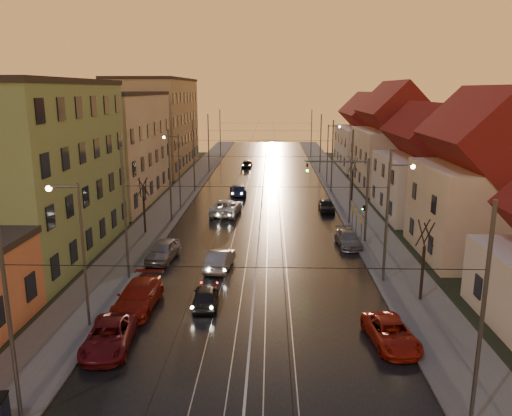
# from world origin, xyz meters

# --- Properties ---
(ground) EXTENTS (160.00, 160.00, 0.00)m
(ground) POSITION_xyz_m (0.00, 0.00, 0.00)
(ground) COLOR black
(ground) RESTS_ON ground
(road) EXTENTS (16.00, 120.00, 0.04)m
(road) POSITION_xyz_m (0.00, 40.00, 0.02)
(road) COLOR black
(road) RESTS_ON ground
(sidewalk_left) EXTENTS (4.00, 120.00, 0.15)m
(sidewalk_left) POSITION_xyz_m (-10.00, 40.00, 0.07)
(sidewalk_left) COLOR #4C4C4C
(sidewalk_left) RESTS_ON ground
(sidewalk_right) EXTENTS (4.00, 120.00, 0.15)m
(sidewalk_right) POSITION_xyz_m (10.00, 40.00, 0.07)
(sidewalk_right) COLOR #4C4C4C
(sidewalk_right) RESTS_ON ground
(tram_rail_0) EXTENTS (0.06, 120.00, 0.03)m
(tram_rail_0) POSITION_xyz_m (-2.20, 40.00, 0.06)
(tram_rail_0) COLOR gray
(tram_rail_0) RESTS_ON road
(tram_rail_1) EXTENTS (0.06, 120.00, 0.03)m
(tram_rail_1) POSITION_xyz_m (-0.77, 40.00, 0.06)
(tram_rail_1) COLOR gray
(tram_rail_1) RESTS_ON road
(tram_rail_2) EXTENTS (0.06, 120.00, 0.03)m
(tram_rail_2) POSITION_xyz_m (0.77, 40.00, 0.06)
(tram_rail_2) COLOR gray
(tram_rail_2) RESTS_ON road
(tram_rail_3) EXTENTS (0.06, 120.00, 0.03)m
(tram_rail_3) POSITION_xyz_m (2.20, 40.00, 0.06)
(tram_rail_3) COLOR gray
(tram_rail_3) RESTS_ON road
(apartment_left_1) EXTENTS (10.00, 18.00, 13.00)m
(apartment_left_1) POSITION_xyz_m (-17.50, 14.00, 6.50)
(apartment_left_1) COLOR #72965F
(apartment_left_1) RESTS_ON ground
(apartment_left_2) EXTENTS (10.00, 20.00, 12.00)m
(apartment_left_2) POSITION_xyz_m (-17.50, 34.00, 6.00)
(apartment_left_2) COLOR beige
(apartment_left_2) RESTS_ON ground
(apartment_left_3) EXTENTS (10.00, 24.00, 14.00)m
(apartment_left_3) POSITION_xyz_m (-17.50, 58.00, 7.00)
(apartment_left_3) COLOR tan
(apartment_left_3) RESTS_ON ground
(house_right_1) EXTENTS (8.67, 10.20, 10.80)m
(house_right_1) POSITION_xyz_m (17.00, 15.00, 5.45)
(house_right_1) COLOR beige
(house_right_1) RESTS_ON ground
(house_right_2) EXTENTS (9.18, 12.24, 9.20)m
(house_right_2) POSITION_xyz_m (17.00, 28.00, 4.64)
(house_right_2) COLOR silver
(house_right_2) RESTS_ON ground
(house_right_3) EXTENTS (9.18, 14.28, 11.50)m
(house_right_3) POSITION_xyz_m (17.00, 43.00, 5.80)
(house_right_3) COLOR beige
(house_right_3) RESTS_ON ground
(house_right_4) EXTENTS (9.18, 16.32, 10.00)m
(house_right_4) POSITION_xyz_m (17.00, 61.00, 5.05)
(house_right_4) COLOR silver
(house_right_4) RESTS_ON ground
(catenary_pole_l_0) EXTENTS (0.16, 0.16, 9.00)m
(catenary_pole_l_0) POSITION_xyz_m (-8.60, -6.00, 4.50)
(catenary_pole_l_0) COLOR #595B60
(catenary_pole_l_0) RESTS_ON ground
(catenary_pole_r_0) EXTENTS (0.16, 0.16, 9.00)m
(catenary_pole_r_0) POSITION_xyz_m (8.60, -6.00, 4.50)
(catenary_pole_r_0) COLOR #595B60
(catenary_pole_r_0) RESTS_ON ground
(catenary_pole_l_1) EXTENTS (0.16, 0.16, 9.00)m
(catenary_pole_l_1) POSITION_xyz_m (-8.60, 9.00, 4.50)
(catenary_pole_l_1) COLOR #595B60
(catenary_pole_l_1) RESTS_ON ground
(catenary_pole_r_1) EXTENTS (0.16, 0.16, 9.00)m
(catenary_pole_r_1) POSITION_xyz_m (8.60, 9.00, 4.50)
(catenary_pole_r_1) COLOR #595B60
(catenary_pole_r_1) RESTS_ON ground
(catenary_pole_l_2) EXTENTS (0.16, 0.16, 9.00)m
(catenary_pole_l_2) POSITION_xyz_m (-8.60, 24.00, 4.50)
(catenary_pole_l_2) COLOR #595B60
(catenary_pole_l_2) RESTS_ON ground
(catenary_pole_r_2) EXTENTS (0.16, 0.16, 9.00)m
(catenary_pole_r_2) POSITION_xyz_m (8.60, 24.00, 4.50)
(catenary_pole_r_2) COLOR #595B60
(catenary_pole_r_2) RESTS_ON ground
(catenary_pole_l_3) EXTENTS (0.16, 0.16, 9.00)m
(catenary_pole_l_3) POSITION_xyz_m (-8.60, 39.00, 4.50)
(catenary_pole_l_3) COLOR #595B60
(catenary_pole_l_3) RESTS_ON ground
(catenary_pole_r_3) EXTENTS (0.16, 0.16, 9.00)m
(catenary_pole_r_3) POSITION_xyz_m (8.60, 39.00, 4.50)
(catenary_pole_r_3) COLOR #595B60
(catenary_pole_r_3) RESTS_ON ground
(catenary_pole_l_4) EXTENTS (0.16, 0.16, 9.00)m
(catenary_pole_l_4) POSITION_xyz_m (-8.60, 54.00, 4.50)
(catenary_pole_l_4) COLOR #595B60
(catenary_pole_l_4) RESTS_ON ground
(catenary_pole_r_4) EXTENTS (0.16, 0.16, 9.00)m
(catenary_pole_r_4) POSITION_xyz_m (8.60, 54.00, 4.50)
(catenary_pole_r_4) COLOR #595B60
(catenary_pole_r_4) RESTS_ON ground
(catenary_pole_l_5) EXTENTS (0.16, 0.16, 9.00)m
(catenary_pole_l_5) POSITION_xyz_m (-8.60, 72.00, 4.50)
(catenary_pole_l_5) COLOR #595B60
(catenary_pole_l_5) RESTS_ON ground
(catenary_pole_r_5) EXTENTS (0.16, 0.16, 9.00)m
(catenary_pole_r_5) POSITION_xyz_m (8.60, 72.00, 4.50)
(catenary_pole_r_5) COLOR #595B60
(catenary_pole_r_5) RESTS_ON ground
(street_lamp_0) EXTENTS (1.75, 0.32, 8.00)m
(street_lamp_0) POSITION_xyz_m (-9.10, 2.00, 4.89)
(street_lamp_0) COLOR #595B60
(street_lamp_0) RESTS_ON ground
(street_lamp_1) EXTENTS (1.75, 0.32, 8.00)m
(street_lamp_1) POSITION_xyz_m (9.10, 10.00, 4.89)
(street_lamp_1) COLOR #595B60
(street_lamp_1) RESTS_ON ground
(street_lamp_2) EXTENTS (1.75, 0.32, 8.00)m
(street_lamp_2) POSITION_xyz_m (-9.10, 30.00, 4.89)
(street_lamp_2) COLOR #595B60
(street_lamp_2) RESTS_ON ground
(street_lamp_3) EXTENTS (1.75, 0.32, 8.00)m
(street_lamp_3) POSITION_xyz_m (9.10, 46.00, 4.89)
(street_lamp_3) COLOR #595B60
(street_lamp_3) RESTS_ON ground
(traffic_light_mast) EXTENTS (5.30, 0.32, 7.20)m
(traffic_light_mast) POSITION_xyz_m (7.99, 18.00, 4.60)
(traffic_light_mast) COLOR #595B60
(traffic_light_mast) RESTS_ON ground
(bare_tree_0) EXTENTS (1.09, 1.09, 5.11)m
(bare_tree_0) POSITION_xyz_m (-10.20, 20.00, 2.49)
(bare_tree_0) COLOR black
(bare_tree_0) RESTS_ON ground
(bare_tree_1) EXTENTS (1.09, 1.09, 5.11)m
(bare_tree_1) POSITION_xyz_m (10.20, 6.00, 2.49)
(bare_tree_1) COLOR black
(bare_tree_1) RESTS_ON ground
(bare_tree_2) EXTENTS (1.09, 1.09, 5.11)m
(bare_tree_2) POSITION_xyz_m (10.40, 34.00, 2.49)
(bare_tree_2) COLOR black
(bare_tree_2) RESTS_ON ground
(driving_car_0) EXTENTS (1.66, 3.70, 1.24)m
(driving_car_0) POSITION_xyz_m (-2.82, 4.99, 0.62)
(driving_car_0) COLOR black
(driving_car_0) RESTS_ON ground
(driving_car_1) EXTENTS (2.04, 4.49, 1.43)m
(driving_car_1) POSITION_xyz_m (-2.63, 11.30, 0.71)
(driving_car_1) COLOR #97979C
(driving_car_1) RESTS_ON ground
(driving_car_2) EXTENTS (3.22, 5.93, 1.58)m
(driving_car_2) POSITION_xyz_m (-3.57, 27.32, 0.79)
(driving_car_2) COLOR silver
(driving_car_2) RESTS_ON ground
(driving_car_3) EXTENTS (2.48, 4.80, 1.33)m
(driving_car_3) POSITION_xyz_m (-2.97, 37.03, 0.67)
(driving_car_3) COLOR navy
(driving_car_3) RESTS_ON ground
(driving_car_4) EXTENTS (1.85, 3.87, 1.28)m
(driving_car_4) POSITION_xyz_m (-2.96, 59.39, 0.64)
(driving_car_4) COLOR black
(driving_car_4) RESTS_ON ground
(parked_left_1) EXTENTS (2.58, 4.89, 1.31)m
(parked_left_1) POSITION_xyz_m (-6.99, -0.24, 0.66)
(parked_left_1) COLOR maroon
(parked_left_1) RESTS_ON ground
(parked_left_2) EXTENTS (2.31, 5.29, 1.51)m
(parked_left_2) POSITION_xyz_m (-6.76, 4.54, 0.76)
(parked_left_2) COLOR maroon
(parked_left_2) RESTS_ON ground
(parked_left_3) EXTENTS (2.27, 4.58, 1.50)m
(parked_left_3) POSITION_xyz_m (-7.10, 13.08, 0.75)
(parked_left_3) COLOR #9A999F
(parked_left_3) RESTS_ON ground
(parked_right_0) EXTENTS (2.58, 4.64, 1.23)m
(parked_right_0) POSITION_xyz_m (7.16, 0.61, 0.61)
(parked_right_0) COLOR #A41E10
(parked_right_0) RESTS_ON ground
(parked_right_1) EXTENTS (2.00, 4.38, 1.24)m
(parked_right_1) POSITION_xyz_m (7.43, 16.94, 0.62)
(parked_right_1) COLOR gray
(parked_right_1) RESTS_ON ground
(parked_right_2) EXTENTS (1.56, 3.85, 1.31)m
(parked_right_2) POSITION_xyz_m (6.93, 28.91, 0.65)
(parked_right_2) COLOR black
(parked_right_2) RESTS_ON ground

